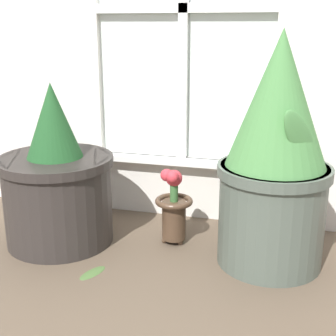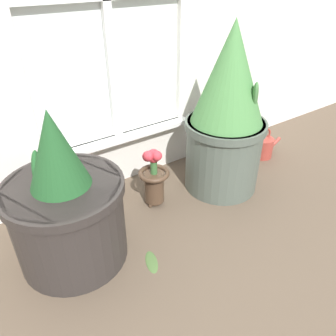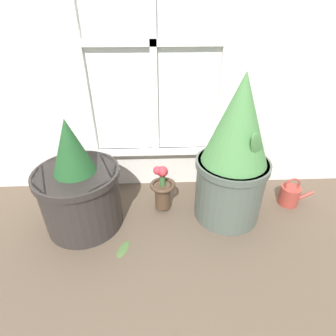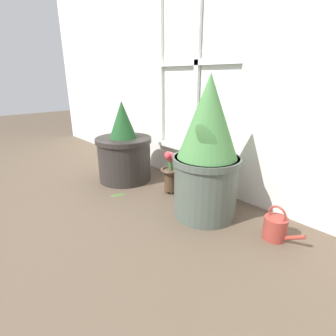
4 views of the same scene
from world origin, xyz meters
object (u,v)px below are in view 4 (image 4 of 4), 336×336
Objects in this scene: potted_plant_left at (124,151)px; potted_plant_right at (207,153)px; flower_vase at (171,172)px; watering_can at (276,228)px.

potted_plant_right is at bearing 2.56° from potted_plant_left.
flower_vase is 0.75m from watering_can.
watering_can is (0.39, 0.07, -0.31)m from potted_plant_right.
potted_plant_right is 0.42m from flower_vase.
flower_vase is (-0.35, 0.06, -0.23)m from potted_plant_right.
potted_plant_right reaches higher than flower_vase.
potted_plant_left is at bearing -174.72° from watering_can.
potted_plant_left is 2.97× the size of watering_can.
potted_plant_left is 2.06× the size of flower_vase.
potted_plant_right is 3.88× the size of watering_can.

